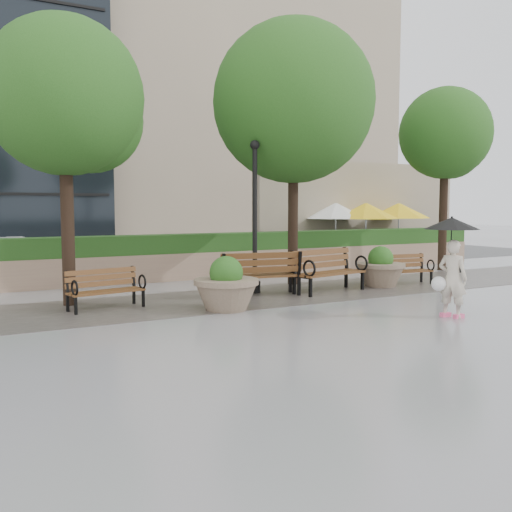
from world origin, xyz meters
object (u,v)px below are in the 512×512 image
planter_left (226,289)px  planter_right (380,271)px  lamppost (255,227)px  pedestrian (452,257)px  bench_2 (258,283)px  car_right (23,256)px  bench_4 (404,276)px  bench_3 (329,280)px  bench_1 (106,298)px

planter_left → planter_right: (5.23, 1.17, -0.02)m
lamppost → pedestrian: size_ratio=1.94×
pedestrian → planter_right: bearing=-46.0°
bench_2 → planter_left: size_ratio=1.56×
car_right → pedestrian: (6.50, -11.40, 0.59)m
bench_4 → car_right: (-9.04, 7.45, 0.36)m
bench_3 → planter_left: bearing=-174.3°
bench_1 → bench_3: size_ratio=0.78×
bench_4 → lamppost: bearing=178.2°
planter_left → bench_4: bearing=10.5°
bench_1 → bench_2: (3.69, 0.01, 0.07)m
bench_1 → lamppost: (3.88, 0.51, 1.42)m
bench_2 → lamppost: bearing=-99.6°
bench_1 → planter_left: planter_left is taller
bench_3 → planter_right: size_ratio=1.61×
lamppost → pedestrian: bearing=-68.3°
bench_1 → car_right: bearing=86.1°
bench_1 → bench_3: bench_3 is taller
bench_4 → planter_right: (-0.84, 0.05, 0.18)m
bench_4 → pedestrian: bearing=-115.5°
planter_right → car_right: 11.05m
car_right → pedestrian: pedestrian is taller
bench_4 → bench_1: bearing=-174.1°
bench_3 → pedestrian: bearing=-98.6°
bench_4 → planter_left: 6.17m
bench_3 → lamppost: size_ratio=0.56×
bench_4 → planter_right: planter_right is taller
planter_left → lamppost: 2.76m
bench_3 → bench_2: bearing=159.7°
lamppost → pedestrian: 5.02m
bench_1 → bench_4: 8.26m
bench_2 → planter_left: (-1.50, -1.31, 0.13)m
planter_right → car_right: (-8.20, 7.41, 0.17)m
lamppost → bench_3: bearing=-25.6°
bench_4 → lamppost: 4.66m
bench_1 → car_right: 7.31m
bench_4 → bench_3: bearing=-170.1°
planter_right → pedestrian: bearing=-113.1°
planter_right → bench_1: bearing=178.9°
bench_1 → bench_2: bench_2 is taller
planter_left → planter_right: planter_left is taller
pedestrian → bench_1: bearing=31.3°
car_right → planter_right: bearing=-118.7°
bench_3 → car_right: car_right is taller
bench_1 → car_right: (-0.78, 7.27, 0.35)m
lamppost → pedestrian: lamppost is taller
pedestrian → bench_3: bearing=-20.7°
bench_3 → lamppost: lamppost is taller
bench_1 → pedestrian: (5.72, -4.14, 0.94)m
bench_3 → planter_right: (1.85, 0.17, 0.11)m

